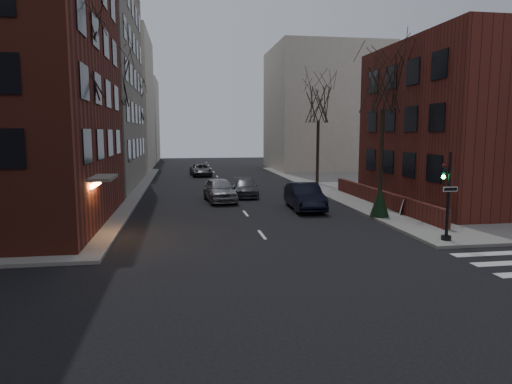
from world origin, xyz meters
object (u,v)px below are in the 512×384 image
tree_left_c (133,103)px  evergreen_shrub (380,201)px  car_lane_gray (245,188)px  streetlamp_far (142,139)px  sandwich_board (405,206)px  tree_right_a (384,84)px  tree_left_b (113,79)px  streetlamp_near (116,144)px  tree_left_a (75,60)px  parked_sedan (304,196)px  traffic_signal (447,202)px  car_lane_silver (220,190)px  car_lane_far (201,170)px  tree_right_b (319,104)px

tree_left_c → evergreen_shrub: tree_left_c is taller
tree_left_c → car_lane_gray: tree_left_c is taller
tree_left_c → streetlamp_far: 4.33m
tree_left_c → sandwich_board: bearing=-53.7°
sandwich_board → tree_left_c: bearing=149.5°
tree_right_a → tree_left_b: bearing=155.6°
streetlamp_near → evergreen_shrub: 17.45m
streetlamp_far → tree_left_a: bearing=-91.2°
parked_sedan → evergreen_shrub: 5.19m
traffic_signal → car_lane_silver: (-9.11, 14.28, -1.06)m
sandwich_board → streetlamp_near: bearing=-177.4°
car_lane_gray → tree_left_c: bearing=129.6°
tree_left_a → car_lane_silver: bearing=50.6°
tree_left_b → evergreen_shrub: size_ratio=5.84×
tree_right_a → car_lane_gray: bearing=135.8°
streetlamp_near → car_lane_far: bearing=73.0°
car_lane_far → parked_sedan: bearing=-80.9°
tree_right_b → streetlamp_far: tree_right_b is taller
car_lane_silver → tree_right_b: bearing=36.0°
car_lane_silver → evergreen_shrub: (8.64, -8.29, 0.22)m
traffic_signal → tree_left_a: size_ratio=0.39×
tree_left_c → parked_sedan: bearing=-58.8°
tree_left_a → tree_left_c: tree_left_a is taller
traffic_signal → tree_right_a: size_ratio=0.41×
tree_left_a → streetlamp_near: tree_left_a is taller
tree_right_a → streetlamp_far: tree_right_a is taller
evergreen_shrub → car_lane_gray: bearing=121.4°
streetlamp_near → parked_sedan: streetlamp_near is taller
streetlamp_far → car_lane_silver: 20.28m
tree_left_a → tree_right_b: bearing=45.6°
car_lane_far → sandwich_board: car_lane_far is taller
tree_right_a → tree_left_a: bearing=-167.2°
streetlamp_near → parked_sedan: size_ratio=1.20×
streetlamp_far → evergreen_shrub: streetlamp_far is taller
car_lane_silver → car_lane_gray: car_lane_silver is taller
parked_sedan → car_lane_far: bearing=105.4°
tree_right_a → car_lane_silver: 13.38m
traffic_signal → sandwich_board: size_ratio=4.23×
tree_right_b → streetlamp_near: 20.01m
streetlamp_near → evergreen_shrub: streetlamp_near is taller
tree_left_a → sandwich_board: size_ratio=10.86×
traffic_signal → tree_right_a: tree_right_a is taller
traffic_signal → tree_right_b: size_ratio=0.44×
tree_right_a → car_lane_silver: (-9.98, 5.28, -7.18)m
tree_right_a → car_lane_gray: 13.09m
tree_left_c → evergreen_shrub: size_ratio=5.26×
tree_left_c → parked_sedan: size_ratio=1.86×
car_lane_silver → sandwich_board: car_lane_silver is taller
streetlamp_near → car_lane_far: (6.42, 21.01, -3.56)m
tree_left_a → tree_left_b: bearing=90.0°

